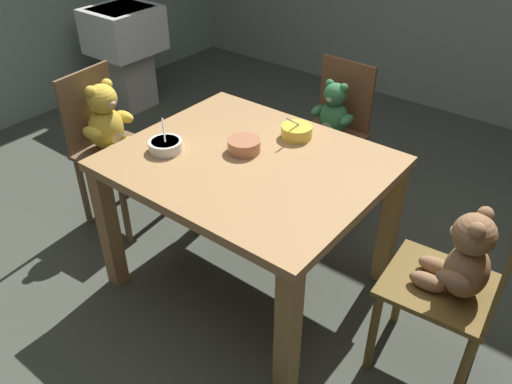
{
  "coord_description": "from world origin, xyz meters",
  "views": [
    {
      "loc": [
        1.22,
        -1.51,
        1.87
      ],
      "look_at": [
        0.0,
        0.05,
        0.51
      ],
      "focal_mm": 36.54,
      "sensor_mm": 36.0,
      "label": 1
    }
  ],
  "objects_px": {
    "dining_table": "(249,181)",
    "porridge_bowl_terracotta_center": "(244,145)",
    "teddy_chair_near_right": "(462,271)",
    "teddy_chair_near_left": "(109,131)",
    "teddy_chair_far_center": "(332,124)",
    "porridge_bowl_yellow_far_center": "(297,131)",
    "sink_basin": "(126,44)",
    "porridge_bowl_white_near_left": "(166,145)"
  },
  "relations": [
    {
      "from": "teddy_chair_near_right",
      "to": "sink_basin",
      "type": "distance_m",
      "value": 3.14
    },
    {
      "from": "teddy_chair_near_right",
      "to": "teddy_chair_near_left",
      "type": "bearing_deg",
      "value": -1.14
    },
    {
      "from": "porridge_bowl_white_near_left",
      "to": "teddy_chair_far_center",
      "type": "bearing_deg",
      "value": 75.3
    },
    {
      "from": "teddy_chair_near_right",
      "to": "teddy_chair_near_left",
      "type": "relative_size",
      "value": 1.04
    },
    {
      "from": "teddy_chair_far_center",
      "to": "porridge_bowl_yellow_far_center",
      "type": "distance_m",
      "value": 0.6
    },
    {
      "from": "teddy_chair_near_right",
      "to": "teddy_chair_near_left",
      "type": "distance_m",
      "value": 1.89
    },
    {
      "from": "teddy_chair_near_right",
      "to": "teddy_chair_far_center",
      "type": "relative_size",
      "value": 1.06
    },
    {
      "from": "teddy_chair_far_center",
      "to": "porridge_bowl_yellow_far_center",
      "type": "relative_size",
      "value": 5.47
    },
    {
      "from": "teddy_chair_far_center",
      "to": "porridge_bowl_terracotta_center",
      "type": "xyz_separation_m",
      "value": [
        0.01,
        -0.8,
        0.22
      ]
    },
    {
      "from": "porridge_bowl_terracotta_center",
      "to": "teddy_chair_far_center",
      "type": "bearing_deg",
      "value": 90.92
    },
    {
      "from": "porridge_bowl_yellow_far_center",
      "to": "sink_basin",
      "type": "relative_size",
      "value": 0.19
    },
    {
      "from": "dining_table",
      "to": "teddy_chair_near_left",
      "type": "height_order",
      "value": "teddy_chair_near_left"
    },
    {
      "from": "teddy_chair_near_right",
      "to": "porridge_bowl_white_near_left",
      "type": "bearing_deg",
      "value": 5.99
    },
    {
      "from": "porridge_bowl_yellow_far_center",
      "to": "teddy_chair_near_right",
      "type": "bearing_deg",
      "value": -14.29
    },
    {
      "from": "porridge_bowl_white_near_left",
      "to": "sink_basin",
      "type": "xyz_separation_m",
      "value": [
        -1.71,
        1.18,
        -0.21
      ]
    },
    {
      "from": "teddy_chair_far_center",
      "to": "teddy_chair_near_right",
      "type": "bearing_deg",
      "value": 53.97
    },
    {
      "from": "dining_table",
      "to": "porridge_bowl_terracotta_center",
      "type": "xyz_separation_m",
      "value": [
        -0.06,
        0.04,
        0.14
      ]
    },
    {
      "from": "dining_table",
      "to": "sink_basin",
      "type": "bearing_deg",
      "value": 153.64
    },
    {
      "from": "dining_table",
      "to": "sink_basin",
      "type": "relative_size",
      "value": 1.42
    },
    {
      "from": "teddy_chair_near_right",
      "to": "sink_basin",
      "type": "bearing_deg",
      "value": -21.83
    },
    {
      "from": "teddy_chair_near_right",
      "to": "porridge_bowl_terracotta_center",
      "type": "distance_m",
      "value": 1.03
    },
    {
      "from": "porridge_bowl_white_near_left",
      "to": "teddy_chair_near_right",
      "type": "bearing_deg",
      "value": 10.23
    },
    {
      "from": "porridge_bowl_terracotta_center",
      "to": "porridge_bowl_yellow_far_center",
      "type": "relative_size",
      "value": 0.95
    },
    {
      "from": "porridge_bowl_yellow_far_center",
      "to": "sink_basin",
      "type": "height_order",
      "value": "porridge_bowl_yellow_far_center"
    },
    {
      "from": "porridge_bowl_terracotta_center",
      "to": "porridge_bowl_yellow_far_center",
      "type": "xyz_separation_m",
      "value": [
        0.11,
        0.25,
        0.0
      ]
    },
    {
      "from": "teddy_chair_near_left",
      "to": "porridge_bowl_white_near_left",
      "type": "relative_size",
      "value": 5.79
    },
    {
      "from": "dining_table",
      "to": "teddy_chair_near_left",
      "type": "xyz_separation_m",
      "value": [
        -0.94,
        -0.04,
        -0.04
      ]
    },
    {
      "from": "porridge_bowl_white_near_left",
      "to": "sink_basin",
      "type": "distance_m",
      "value": 2.09
    },
    {
      "from": "sink_basin",
      "to": "porridge_bowl_white_near_left",
      "type": "bearing_deg",
      "value": -34.67
    },
    {
      "from": "porridge_bowl_terracotta_center",
      "to": "teddy_chair_near_left",
      "type": "bearing_deg",
      "value": -174.79
    },
    {
      "from": "dining_table",
      "to": "teddy_chair_near_left",
      "type": "bearing_deg",
      "value": -177.77
    },
    {
      "from": "teddy_chair_near_right",
      "to": "porridge_bowl_white_near_left",
      "type": "distance_m",
      "value": 1.32
    },
    {
      "from": "teddy_chair_near_right",
      "to": "porridge_bowl_terracotta_center",
      "type": "height_order",
      "value": "teddy_chair_near_right"
    },
    {
      "from": "dining_table",
      "to": "teddy_chair_near_right",
      "type": "height_order",
      "value": "teddy_chair_near_right"
    },
    {
      "from": "teddy_chair_near_right",
      "to": "porridge_bowl_yellow_far_center",
      "type": "distance_m",
      "value": 0.95
    },
    {
      "from": "teddy_chair_near_left",
      "to": "porridge_bowl_yellow_far_center",
      "type": "relative_size",
      "value": 5.59
    },
    {
      "from": "teddy_chair_far_center",
      "to": "porridge_bowl_terracotta_center",
      "type": "height_order",
      "value": "teddy_chair_far_center"
    },
    {
      "from": "dining_table",
      "to": "porridge_bowl_white_near_left",
      "type": "height_order",
      "value": "porridge_bowl_white_near_left"
    },
    {
      "from": "dining_table",
      "to": "porridge_bowl_white_near_left",
      "type": "distance_m",
      "value": 0.4
    },
    {
      "from": "teddy_chair_near_right",
      "to": "teddy_chair_near_left",
      "type": "xyz_separation_m",
      "value": [
        -1.89,
        -0.1,
        0.01
      ]
    },
    {
      "from": "teddy_chair_far_center",
      "to": "porridge_bowl_terracotta_center",
      "type": "distance_m",
      "value": 0.83
    },
    {
      "from": "porridge_bowl_yellow_far_center",
      "to": "dining_table",
      "type": "bearing_deg",
      "value": -99.04
    }
  ]
}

